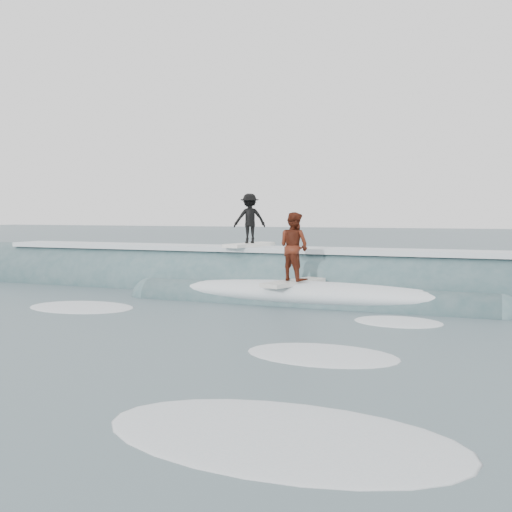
% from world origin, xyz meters
% --- Properties ---
extents(ground, '(160.00, 160.00, 0.00)m').
position_xyz_m(ground, '(0.00, 0.00, 0.00)').
color(ground, '#425861').
rests_on(ground, ground).
extents(breaking_wave, '(24.18, 4.01, 2.47)m').
position_xyz_m(breaking_wave, '(0.19, 5.35, 0.04)').
color(breaking_wave, '#37585E').
rests_on(breaking_wave, ground).
extents(surfer_black, '(1.10, 2.07, 1.58)m').
position_xyz_m(surfer_black, '(-0.57, 5.58, 2.05)').
color(surfer_black, white).
rests_on(surfer_black, ground).
extents(surfer_red, '(1.25, 2.06, 1.82)m').
position_xyz_m(surfer_red, '(1.46, 3.38, 1.37)').
color(surfer_red, silver).
rests_on(surfer_red, ground).
extents(whitewater, '(15.11, 9.29, 0.10)m').
position_xyz_m(whitewater, '(0.84, -1.27, 0.00)').
color(whitewater, white).
rests_on(whitewater, ground).
extents(far_swells, '(37.77, 8.65, 0.80)m').
position_xyz_m(far_swells, '(0.08, 17.65, 0.00)').
color(far_swells, '#37585E').
rests_on(far_swells, ground).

